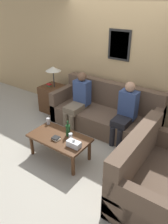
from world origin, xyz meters
name	(u,v)px	position (x,y,z in m)	size (l,w,h in m)	color
ground_plane	(91,138)	(0.00, 0.00, 0.00)	(16.00, 16.00, 0.00)	#ADA899
wall_back	(119,64)	(0.00, 1.01, 1.30)	(9.00, 0.08, 2.60)	tan
couch_main	(106,114)	(0.00, 0.55, 0.32)	(2.29, 0.90, 0.95)	brown
couch_side	(153,177)	(1.48, -0.68, 0.32)	(0.90, 1.52, 0.95)	brown
coffee_table	(60,140)	(-0.14, -0.80, 0.37)	(1.06, 0.59, 0.43)	#4C2D19
side_table_with_lamp	(53,97)	(-1.46, 0.50, 0.37)	(0.52, 0.52, 1.14)	#4C2D19
wine_bottle	(68,130)	(-0.04, -0.68, 0.54)	(0.08, 0.08, 0.29)	#19421E
drinking_glass	(71,136)	(0.06, -0.73, 0.48)	(0.07, 0.07, 0.11)	silver
book_stack	(56,138)	(-0.13, -0.89, 0.45)	(0.15, 0.12, 0.05)	beige
soda_can	(48,121)	(-0.59, -0.59, 0.49)	(0.07, 0.07, 0.12)	#BCBCC1
tissue_box	(74,144)	(0.23, -0.87, 0.48)	(0.23, 0.12, 0.15)	silver
person_left	(79,99)	(-0.55, 0.33, 0.61)	(0.34, 0.66, 1.17)	#756651
person_right	(125,111)	(0.53, 0.36, 0.63)	(0.34, 0.60, 1.18)	black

